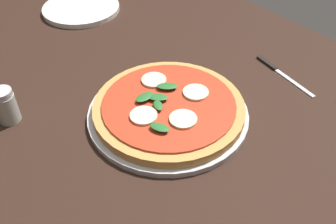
# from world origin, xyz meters

# --- Properties ---
(dining_table) EXTENTS (1.58, 0.95, 0.76)m
(dining_table) POSITION_xyz_m (0.00, 0.00, 0.67)
(dining_table) COLOR black
(dining_table) RESTS_ON ground_plane
(serving_tray) EXTENTS (0.32, 0.32, 0.01)m
(serving_tray) POSITION_xyz_m (-0.04, 0.04, 0.77)
(serving_tray) COLOR silver
(serving_tray) RESTS_ON dining_table
(pizza) EXTENTS (0.30, 0.30, 0.03)m
(pizza) POSITION_xyz_m (-0.04, 0.04, 0.79)
(pizza) COLOR tan
(pizza) RESTS_ON serving_tray
(plate_white) EXTENTS (0.22, 0.22, 0.01)m
(plate_white) POSITION_xyz_m (0.48, -0.05, 0.77)
(plate_white) COLOR white
(plate_white) RESTS_ON dining_table
(knife) EXTENTS (0.18, 0.03, 0.01)m
(knife) POSITION_xyz_m (-0.07, -0.25, 0.77)
(knife) COLOR black
(knife) RESTS_ON dining_table
(pepper_shaker) EXTENTS (0.04, 0.04, 0.07)m
(pepper_shaker) POSITION_xyz_m (0.15, 0.29, 0.80)
(pepper_shaker) COLOR #B2B7AD
(pepper_shaker) RESTS_ON dining_table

